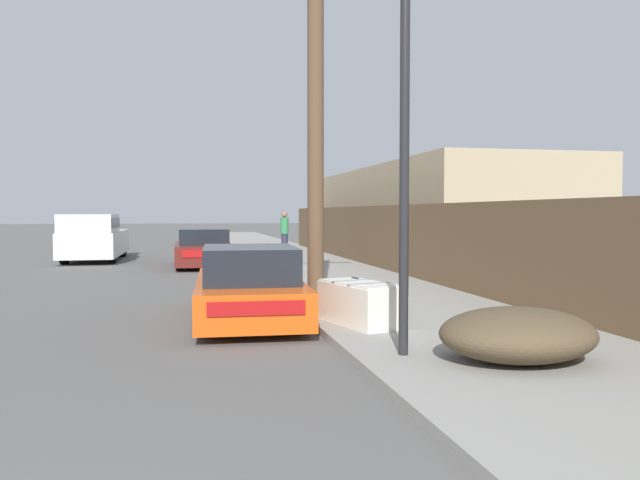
% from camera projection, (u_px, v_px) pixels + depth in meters
% --- Properties ---
extents(sidewalk_curb, '(4.20, 63.00, 0.12)m').
position_uv_depth(sidewalk_curb, '(287.00, 256.00, 25.80)').
color(sidewalk_curb, gray).
rests_on(sidewalk_curb, ground).
extents(discarded_fridge, '(1.11, 1.71, 0.68)m').
position_uv_depth(discarded_fridge, '(360.00, 303.00, 9.80)').
color(discarded_fridge, silver).
rests_on(discarded_fridge, sidewalk_curb).
extents(parked_sports_car_red, '(1.98, 4.52, 1.30)m').
position_uv_depth(parked_sports_car_red, '(249.00, 287.00, 10.80)').
color(parked_sports_car_red, '#E05114').
rests_on(parked_sports_car_red, ground).
extents(car_parked_mid, '(1.91, 4.61, 1.32)m').
position_uv_depth(car_parked_mid, '(203.00, 249.00, 21.70)').
color(car_parked_mid, '#5B1E19').
rests_on(car_parked_mid, ground).
extents(pickup_truck, '(2.04, 5.80, 1.81)m').
position_uv_depth(pickup_truck, '(94.00, 237.00, 24.10)').
color(pickup_truck, silver).
rests_on(pickup_truck, ground).
extents(utility_pole, '(1.80, 0.32, 7.37)m').
position_uv_depth(utility_pole, '(316.00, 109.00, 12.17)').
color(utility_pole, brown).
rests_on(utility_pole, sidewalk_curb).
extents(street_lamp, '(0.26, 0.26, 4.72)m').
position_uv_depth(street_lamp, '(405.00, 131.00, 7.56)').
color(street_lamp, '#232326').
rests_on(street_lamp, sidewalk_curb).
extents(brush_pile, '(1.88, 1.56, 0.63)m').
position_uv_depth(brush_pile, '(518.00, 334.00, 7.33)').
color(brush_pile, brown).
rests_on(brush_pile, sidewalk_curb).
extents(wooden_fence, '(0.08, 32.98, 1.98)m').
position_uv_depth(wooden_fence, '(403.00, 240.00, 17.67)').
color(wooden_fence, brown).
rests_on(wooden_fence, sidewalk_curb).
extents(building_right_house, '(6.00, 16.92, 3.79)m').
position_uv_depth(building_right_house, '(430.00, 212.00, 27.25)').
color(building_right_house, tan).
rests_on(building_right_house, ground).
extents(pedestrian, '(0.34, 0.34, 1.80)m').
position_uv_depth(pedestrian, '(285.00, 232.00, 26.29)').
color(pedestrian, '#282D42').
rests_on(pedestrian, sidewalk_curb).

